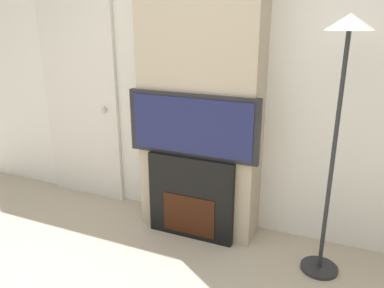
% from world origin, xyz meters
% --- Properties ---
extents(wall_back, '(6.00, 0.06, 2.70)m').
position_xyz_m(wall_back, '(0.00, 2.03, 1.35)').
color(wall_back, silver).
rests_on(wall_back, ground_plane).
extents(chimney_breast, '(1.01, 0.35, 2.70)m').
position_xyz_m(chimney_breast, '(0.00, 1.82, 1.35)').
color(chimney_breast, tan).
rests_on(chimney_breast, ground_plane).
extents(fireplace, '(0.76, 0.15, 0.74)m').
position_xyz_m(fireplace, '(0.00, 1.65, 0.37)').
color(fireplace, black).
rests_on(fireplace, ground_plane).
extents(television, '(1.11, 0.07, 0.52)m').
position_xyz_m(television, '(0.00, 1.65, 1.00)').
color(television, black).
rests_on(television, fireplace).
extents(floor_lamp, '(0.30, 0.30, 1.84)m').
position_xyz_m(floor_lamp, '(1.08, 1.58, 1.40)').
color(floor_lamp, '#262628').
rests_on(floor_lamp, ground_plane).
extents(entry_door, '(0.87, 0.09, 2.00)m').
position_xyz_m(entry_door, '(-1.37, 1.97, 1.00)').
color(entry_door, silver).
rests_on(entry_door, ground_plane).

